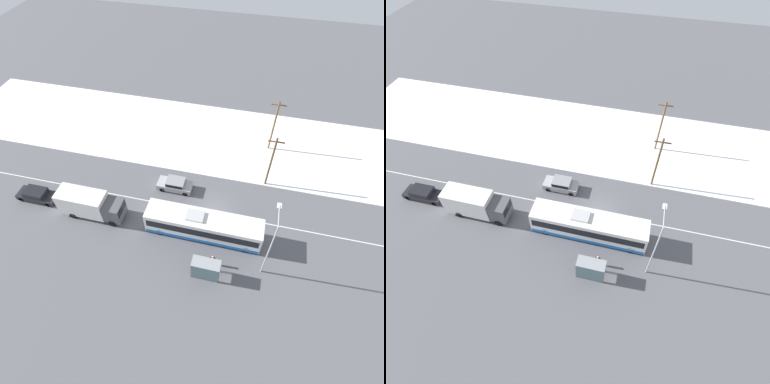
# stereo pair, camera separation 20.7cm
# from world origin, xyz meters

# --- Properties ---
(ground_plane) EXTENTS (120.00, 120.00, 0.00)m
(ground_plane) POSITION_xyz_m (0.00, 0.00, 0.00)
(ground_plane) COLOR #56565B
(snow_lot) EXTENTS (80.00, 14.74, 0.12)m
(snow_lot) POSITION_xyz_m (0.00, 12.87, 0.06)
(snow_lot) COLOR white
(snow_lot) RESTS_ON ground_plane
(lane_marking_center) EXTENTS (60.00, 0.12, 0.00)m
(lane_marking_center) POSITION_xyz_m (0.00, 0.00, 0.00)
(lane_marking_center) COLOR silver
(lane_marking_center) RESTS_ON ground_plane
(city_bus) EXTENTS (12.09, 2.57, 3.13)m
(city_bus) POSITION_xyz_m (-0.49, -2.89, 1.53)
(city_bus) COLOR white
(city_bus) RESTS_ON ground_plane
(box_truck) EXTENTS (7.16, 2.30, 3.23)m
(box_truck) POSITION_xyz_m (-13.08, -3.18, 1.77)
(box_truck) COLOR silver
(box_truck) RESTS_ON ground_plane
(sedan_car) EXTENTS (4.14, 1.80, 1.47)m
(sedan_car) POSITION_xyz_m (-5.08, 2.59, 0.80)
(sedan_car) COLOR #9E9EA3
(sedan_car) RESTS_ON ground_plane
(parked_car_near_truck) EXTENTS (4.72, 1.80, 1.42)m
(parked_car_near_truck) POSITION_xyz_m (-20.28, -2.66, 0.78)
(parked_car_near_truck) COLOR black
(parked_car_near_truck) RESTS_ON ground_plane
(pedestrian_at_stop) EXTENTS (0.57, 0.25, 1.59)m
(pedestrian_at_stop) POSITION_xyz_m (1.14, -6.17, 0.97)
(pedestrian_at_stop) COLOR #23232D
(pedestrian_at_stop) RESTS_ON ground_plane
(bus_shelter) EXTENTS (2.70, 1.20, 2.40)m
(bus_shelter) POSITION_xyz_m (0.71, -7.65, 1.67)
(bus_shelter) COLOR gray
(bus_shelter) RESTS_ON ground_plane
(streetlamp) EXTENTS (0.36, 2.62, 7.95)m
(streetlamp) POSITION_xyz_m (5.95, -5.32, 4.97)
(streetlamp) COLOR #9EA3A8
(streetlamp) RESTS_ON ground_plane
(utility_pole_roadside) EXTENTS (1.80, 0.24, 7.24)m
(utility_pole_roadside) POSITION_xyz_m (5.40, 5.84, 3.80)
(utility_pole_roadside) COLOR brown
(utility_pole_roadside) RESTS_ON ground_plane
(utility_pole_snowlot) EXTENTS (1.80, 0.24, 7.40)m
(utility_pole_snowlot) POSITION_xyz_m (5.31, 12.48, 3.88)
(utility_pole_snowlot) COLOR brown
(utility_pole_snowlot) RESTS_ON ground_plane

